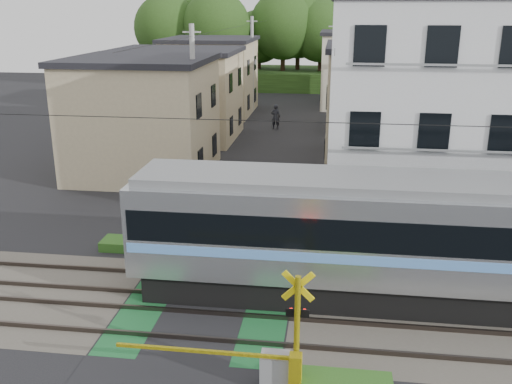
# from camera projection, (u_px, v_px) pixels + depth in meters

# --- Properties ---
(ground) EXTENTS (120.00, 120.00, 0.00)m
(ground) POSITION_uv_depth(u_px,v_px,m) (206.00, 306.00, 17.60)
(ground) COLOR black
(track_bed) EXTENTS (120.00, 120.00, 0.14)m
(track_bed) POSITION_uv_depth(u_px,v_px,m) (206.00, 305.00, 17.58)
(track_bed) COLOR #47423A
(track_bed) RESTS_ON ground
(crossing_signal_near) EXTENTS (4.74, 0.65, 3.09)m
(crossing_signal_near) POSITION_uv_depth(u_px,v_px,m) (279.00, 363.00, 13.60)
(crossing_signal_near) COLOR yellow
(crossing_signal_near) RESTS_ON ground
(crossing_signal_far) EXTENTS (4.74, 0.65, 3.09)m
(crossing_signal_far) POSITION_uv_depth(u_px,v_px,m) (159.00, 235.00, 21.15)
(crossing_signal_far) COLOR yellow
(crossing_signal_far) RESTS_ON ground
(apartment_block) EXTENTS (10.20, 8.36, 9.30)m
(apartment_block) POSITION_uv_depth(u_px,v_px,m) (450.00, 110.00, 24.00)
(apartment_block) COLOR white
(apartment_block) RESTS_ON ground
(houses_row) EXTENTS (22.07, 31.35, 6.80)m
(houses_row) POSITION_uv_depth(u_px,v_px,m) (287.00, 87.00, 40.96)
(houses_row) COLOR tan
(houses_row) RESTS_ON ground
(tree_hill) EXTENTS (40.00, 12.43, 10.84)m
(tree_hill) POSITION_uv_depth(u_px,v_px,m) (302.00, 37.00, 62.05)
(tree_hill) COLOR #274717
(tree_hill) RESTS_ON ground
(catenary) EXTENTS (60.00, 5.04, 7.00)m
(catenary) POSITION_uv_depth(u_px,v_px,m) (416.00, 201.00, 15.71)
(catenary) COLOR #2D2D33
(catenary) RESTS_ON ground
(utility_poles) EXTENTS (7.90, 42.00, 8.00)m
(utility_poles) POSITION_uv_depth(u_px,v_px,m) (264.00, 80.00, 38.13)
(utility_poles) COLOR #A5A5A0
(utility_poles) RESTS_ON ground
(pedestrian) EXTENTS (0.72, 0.51, 1.88)m
(pedestrian) POSITION_uv_depth(u_px,v_px,m) (276.00, 117.00, 42.52)
(pedestrian) COLOR #26282F
(pedestrian) RESTS_ON ground
(weed_patches) EXTENTS (10.25, 8.80, 0.40)m
(weed_patches) POSITION_uv_depth(u_px,v_px,m) (262.00, 306.00, 17.23)
(weed_patches) COLOR #2D5E1E
(weed_patches) RESTS_ON ground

